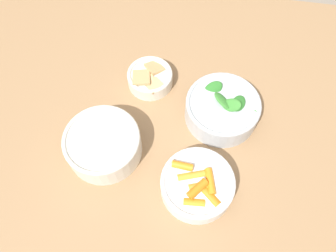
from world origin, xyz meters
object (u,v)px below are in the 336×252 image
object	(u,v)px
bowl_carrots	(197,185)
bowl_cookies	(150,78)
bowl_beans_hotdog	(104,145)
bowl_greens	(222,109)

from	to	relation	value
bowl_carrots	bowl_cookies	bearing A→B (deg)	-59.74
bowl_carrots	bowl_cookies	xyz separation A→B (m)	(0.15, -0.27, -0.01)
bowl_beans_hotdog	bowl_cookies	bearing A→B (deg)	-107.78
bowl_cookies	bowl_greens	bearing A→B (deg)	159.82
bowl_greens	bowl_beans_hotdog	bearing A→B (deg)	28.34
bowl_carrots	bowl_beans_hotdog	size ratio (longest dim) A/B	0.93
bowl_carrots	bowl_cookies	size ratio (longest dim) A/B	1.37
bowl_greens	bowl_carrots	bearing A→B (deg)	79.81
bowl_greens	bowl_cookies	xyz separation A→B (m)	(0.19, -0.07, -0.01)
bowl_greens	bowl_cookies	size ratio (longest dim) A/B	1.52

